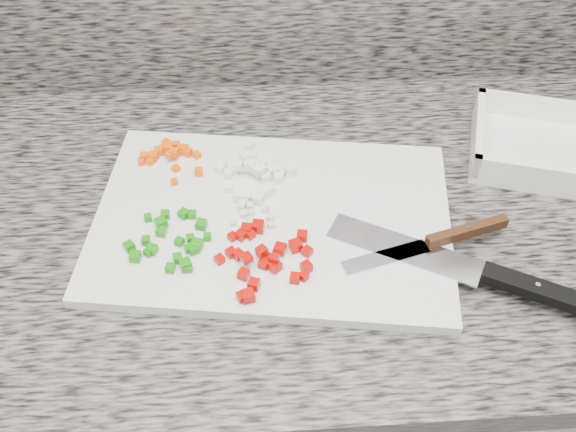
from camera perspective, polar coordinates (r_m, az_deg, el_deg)
name	(u,v)px	position (r m, az deg, el deg)	size (l,w,h in m)	color
cabinet	(295,374)	(1.28, 0.64, -13.89)	(3.92, 0.62, 0.86)	silver
countertop	(298,219)	(0.91, 0.88, -0.24)	(3.96, 0.64, 0.04)	slate
cutting_board	(272,220)	(0.87, -1.40, -0.33)	(0.48, 0.32, 0.02)	white
carrot_pile	(170,154)	(0.96, -10.43, 5.47)	(0.09, 0.09, 0.02)	#FF5A05
onion_pile	(254,175)	(0.91, -3.00, 3.67)	(0.12, 0.13, 0.02)	white
green_pepper_pile	(172,241)	(0.84, -10.26, -2.19)	(0.11, 0.11, 0.01)	#1A820B
red_pepper_pile	(264,256)	(0.81, -2.11, -3.61)	(0.13, 0.13, 0.02)	#BD0902
garlic_pile	(252,215)	(0.86, -3.18, 0.10)	(0.06, 0.06, 0.01)	#F4E5BD
chef_knife	(489,275)	(0.83, 17.41, -5.02)	(0.31, 0.19, 0.02)	silver
paring_knife	(447,238)	(0.86, 13.93, -1.89)	(0.23, 0.08, 0.02)	silver
tray	(552,149)	(1.04, 22.43, 5.49)	(0.27, 0.23, 0.05)	white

